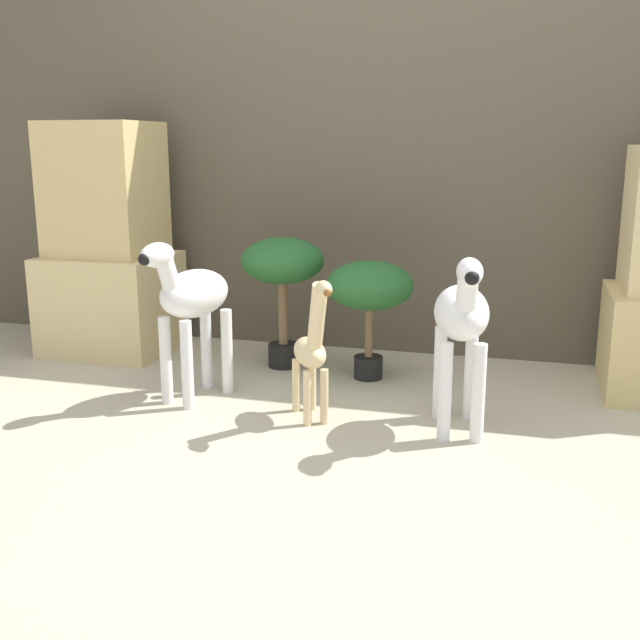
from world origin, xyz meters
name	(u,v)px	position (x,y,z in m)	size (l,w,h in m)	color
ground_plane	(307,452)	(0.00, 0.00, 0.00)	(14.00, 14.00, 0.00)	#B2A88E
wall_back	(387,134)	(0.00, 1.42, 1.10)	(6.40, 0.08, 2.20)	brown
rock_pillar_left	(108,250)	(-1.35, 1.02, 0.53)	(0.60, 0.54, 1.16)	#DBC184
zebra_right	(462,321)	(0.49, 0.35, 0.42)	(0.26, 0.48, 0.68)	white
zebra_left	(191,301)	(-0.62, 0.42, 0.42)	(0.30, 0.48, 0.68)	white
giraffe_figurine	(312,349)	(-0.07, 0.31, 0.29)	(0.26, 0.35, 0.58)	beige
potted_palm_front	(369,290)	(0.03, 0.90, 0.41)	(0.40, 0.40, 0.54)	black
potted_palm_back	(282,268)	(-0.40, 0.97, 0.48)	(0.39, 0.39, 0.63)	black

